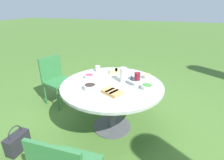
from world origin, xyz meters
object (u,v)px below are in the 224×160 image
object	(u,v)px
chair_near_left	(56,77)
handbag	(17,142)
wine_glass	(137,77)
dining_table	(112,90)
water_pitcher	(123,75)

from	to	relation	value
chair_near_left	handbag	world-z (taller)	chair_near_left
wine_glass	dining_table	bearing A→B (deg)	-85.58
chair_near_left	handbag	bearing A→B (deg)	12.27
water_pitcher	handbag	xyz separation A→B (m)	(0.99, -1.09, -0.70)
dining_table	water_pitcher	size ratio (longest dim) A/B	6.72
handbag	water_pitcher	bearing A→B (deg)	132.23
dining_table	handbag	world-z (taller)	dining_table
wine_glass	handbag	xyz separation A→B (m)	(0.89, -1.31, -0.74)
dining_table	water_pitcher	bearing A→B (deg)	136.50
chair_near_left	water_pitcher	distance (m)	1.41
dining_table	wine_glass	xyz separation A→B (m)	(-0.03, 0.34, 0.25)
water_pitcher	wine_glass	distance (m)	0.25
water_pitcher	wine_glass	size ratio (longest dim) A/B	1.04
dining_table	chair_near_left	distance (m)	1.29
dining_table	water_pitcher	world-z (taller)	water_pitcher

